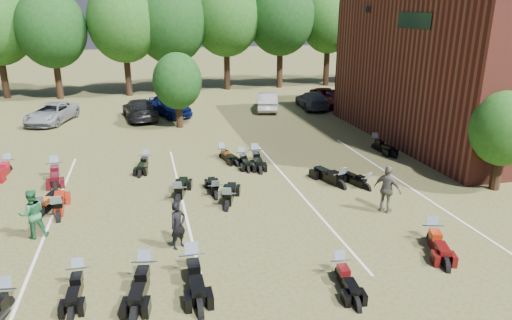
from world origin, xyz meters
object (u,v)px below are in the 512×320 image
object	(u,v)px
car_4	(169,105)
motorcycle_3	(146,281)
person_green	(32,214)
motorcycle_7	(59,219)
person_grey	(387,189)
motorcycle_14	(56,177)
person_black	(178,225)

from	to	relation	value
car_4	motorcycle_3	world-z (taller)	car_4
person_green	motorcycle_7	size ratio (longest dim) A/B	0.71
person_grey	motorcycle_3	size ratio (longest dim) A/B	0.78
motorcycle_14	car_4	bearing A→B (deg)	54.14
person_green	motorcycle_3	distance (m)	5.32
motorcycle_7	motorcycle_3	bearing A→B (deg)	116.41
car_4	motorcycle_7	bearing A→B (deg)	-129.87
person_grey	motorcycle_14	distance (m)	15.14
car_4	motorcycle_3	bearing A→B (deg)	-118.09
person_green	car_4	bearing A→B (deg)	-125.95
person_green	person_grey	size ratio (longest dim) A/B	0.93
motorcycle_3	person_grey	bearing A→B (deg)	26.45
person_green	motorcycle_3	world-z (taller)	person_green
motorcycle_3	person_green	bearing A→B (deg)	144.82
person_grey	motorcycle_3	distance (m)	9.65
car_4	motorcycle_14	xyz separation A→B (m)	(-6.15, -11.89, -0.77)
car_4	person_black	world-z (taller)	person_black
motorcycle_7	motorcycle_14	xyz separation A→B (m)	(-0.84, 4.94, 0.00)
motorcycle_14	person_grey	bearing A→B (deg)	-37.69
person_black	motorcycle_7	xyz separation A→B (m)	(-4.24, 3.29, -0.82)
person_black	person_grey	world-z (taller)	person_grey
person_black	person_green	world-z (taller)	person_green
person_black	motorcycle_14	xyz separation A→B (m)	(-5.09, 8.23, -0.82)
car_4	person_black	bearing A→B (deg)	-115.40
car_4	person_grey	size ratio (longest dim) A/B	2.37
person_green	motorcycle_7	xyz separation A→B (m)	(0.55, 1.32, -0.88)
car_4	person_grey	distance (m)	20.51
person_black	motorcycle_7	world-z (taller)	person_black
motorcycle_3	person_black	bearing A→B (deg)	68.14
car_4	person_black	distance (m)	20.15
person_black	person_grey	xyz separation A→B (m)	(8.10, 0.86, 0.13)
person_green	person_grey	distance (m)	12.95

